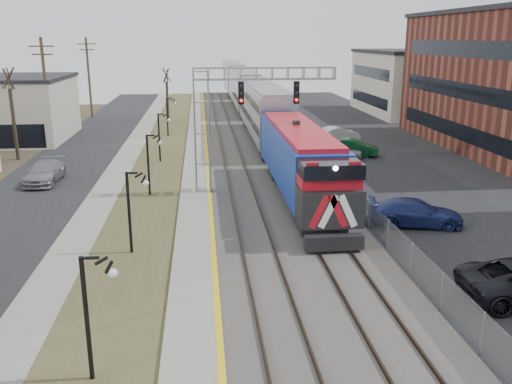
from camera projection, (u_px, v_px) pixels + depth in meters
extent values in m
cube|color=black|center=(59.00, 172.00, 41.38)|extent=(7.00, 120.00, 0.04)
cube|color=gray|center=(118.00, 171.00, 41.81)|extent=(2.00, 120.00, 0.08)
cube|color=#414625|center=(158.00, 170.00, 42.10)|extent=(4.00, 120.00, 0.06)
cube|color=gray|center=(196.00, 168.00, 42.37)|extent=(2.00, 120.00, 0.24)
cube|color=#595651|center=(260.00, 167.00, 42.86)|extent=(8.00, 120.00, 0.20)
cube|color=black|center=(406.00, 164.00, 44.06)|extent=(16.00, 120.00, 0.04)
cube|color=gold|center=(208.00, 166.00, 42.42)|extent=(0.24, 120.00, 0.01)
cube|color=#2D2119|center=(225.00, 165.00, 42.55)|extent=(0.08, 120.00, 0.15)
cube|color=#2D2119|center=(244.00, 165.00, 42.69)|extent=(0.08, 120.00, 0.15)
cube|color=#2D2119|center=(269.00, 164.00, 42.89)|extent=(0.08, 120.00, 0.15)
cube|color=#2D2119|center=(288.00, 164.00, 43.04)|extent=(0.08, 120.00, 0.15)
cube|color=#123297|center=(301.00, 164.00, 33.16)|extent=(3.00, 17.00, 4.25)
cube|color=black|center=(334.00, 242.00, 25.32)|extent=(2.80, 0.50, 0.70)
cube|color=#A2A5AD|center=(263.00, 112.00, 52.43)|extent=(3.00, 22.00, 5.33)
cube|color=#A2A5AD|center=(244.00, 90.00, 74.25)|extent=(3.00, 22.00, 5.33)
cube|color=#A2A5AD|center=(234.00, 78.00, 96.06)|extent=(3.00, 22.00, 5.33)
cube|color=gray|center=(202.00, 134.00, 34.66)|extent=(1.00, 1.00, 8.00)
cube|color=gray|center=(264.00, 74.00, 34.02)|extent=(9.00, 0.80, 0.80)
cube|color=black|center=(241.00, 93.00, 33.76)|extent=(0.35, 0.25, 1.40)
cube|color=black|center=(296.00, 92.00, 34.10)|extent=(0.35, 0.25, 1.40)
cylinder|color=black|center=(87.00, 320.00, 15.73)|extent=(0.14, 0.14, 4.00)
cylinder|color=black|center=(129.00, 214.00, 25.30)|extent=(0.14, 0.14, 4.00)
cylinder|color=black|center=(148.00, 165.00, 34.87)|extent=(0.14, 0.14, 4.00)
cylinder|color=black|center=(159.00, 138.00, 44.43)|extent=(0.14, 0.14, 4.00)
cylinder|color=black|center=(167.00, 117.00, 55.92)|extent=(0.14, 0.14, 4.00)
cylinder|color=#4C3823|center=(46.00, 94.00, 49.29)|extent=(0.28, 0.28, 10.00)
cylinder|color=#4C3823|center=(89.00, 78.00, 68.42)|extent=(0.28, 0.28, 10.00)
cube|color=gray|center=(312.00, 157.00, 43.08)|extent=(0.04, 120.00, 1.60)
cube|color=beige|center=(427.00, 83.00, 73.03)|extent=(16.00, 18.00, 8.00)
cylinder|color=#382D23|center=(14.00, 125.00, 44.91)|extent=(0.30, 0.30, 5.95)
cylinder|color=#382D23|center=(168.00, 102.00, 65.31)|extent=(0.30, 0.30, 4.90)
imported|color=navy|center=(416.00, 213.00, 29.42)|extent=(5.31, 3.02, 1.45)
imported|color=gray|center=(340.00, 152.00, 45.62)|extent=(4.14, 2.53, 1.32)
imported|color=#0B3B1B|center=(352.00, 148.00, 47.06)|extent=(4.62, 3.20, 1.44)
imported|color=gray|center=(45.00, 173.00, 38.27)|extent=(2.08, 5.05, 1.46)
imported|color=silver|center=(337.00, 135.00, 53.18)|extent=(4.79, 2.89, 1.49)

